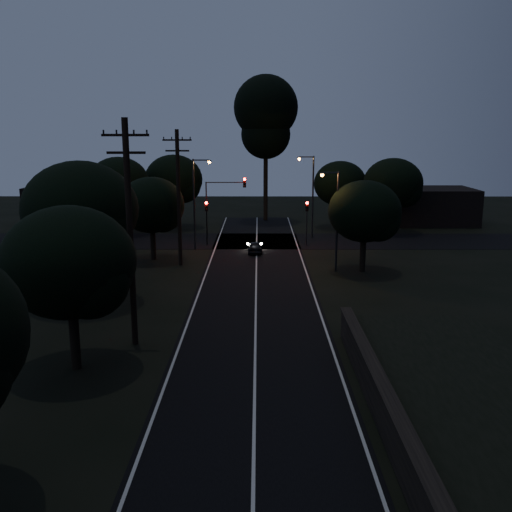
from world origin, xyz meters
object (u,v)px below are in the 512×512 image
object	(u,v)px
signal_left	(207,215)
signal_mast	(225,198)
utility_pole_mid	(130,230)
streetlight_b	(311,191)
signal_right	(307,215)
tall_pine	(266,116)
streetlight_a	(196,198)
streetlight_c	(335,214)
utility_pole_far	(179,196)
car	(255,247)

from	to	relation	value
signal_left	signal_mast	distance (m)	2.26
utility_pole_mid	streetlight_b	world-z (taller)	utility_pole_mid
utility_pole_mid	signal_right	world-z (taller)	utility_pole_mid
utility_pole_mid	tall_pine	bearing A→B (deg)	80.07
signal_left	utility_pole_mid	bearing A→B (deg)	-93.21
streetlight_a	streetlight_c	xyz separation A→B (m)	(11.14, -8.00, -0.29)
utility_pole_mid	tall_pine	distance (m)	41.09
signal_left	tall_pine	bearing A→B (deg)	69.54
streetlight_a	signal_mast	bearing A→B (deg)	39.77
signal_left	streetlight_a	distance (m)	2.77
tall_pine	signal_right	world-z (taller)	tall_pine
tall_pine	streetlight_c	size ratio (longest dim) A/B	2.22
utility_pole_mid	utility_pole_far	xyz separation A→B (m)	(0.00, 17.00, -0.25)
streetlight_c	streetlight_b	bearing A→B (deg)	92.14
utility_pole_mid	signal_right	xyz separation A→B (m)	(10.60, 24.99, -2.90)
signal_right	streetlight_b	bearing A→B (deg)	80.00
signal_right	tall_pine	bearing A→B (deg)	103.49
signal_left	car	world-z (taller)	signal_left
signal_left	signal_right	size ratio (longest dim) A/B	1.00
utility_pole_mid	signal_mast	distance (m)	25.22
signal_right	car	world-z (taller)	signal_right
utility_pole_mid	signal_mast	bearing A→B (deg)	82.96
signal_mast	streetlight_c	bearing A→B (deg)	-48.81
streetlight_b	streetlight_c	distance (m)	14.01
signal_right	signal_mast	xyz separation A→B (m)	(-7.51, 0.00, 1.50)
signal_left	streetlight_c	bearing A→B (deg)	-43.76
streetlight_a	tall_pine	bearing A→B (deg)	69.64
signal_left	streetlight_a	bearing A→B (deg)	-109.59
signal_left	car	size ratio (longest dim) A/B	1.37
streetlight_b	signal_right	bearing A→B (deg)	-100.00
tall_pine	signal_mast	bearing A→B (deg)	-104.62
signal_right	utility_pole_mid	bearing A→B (deg)	-112.99
utility_pole_far	signal_right	xyz separation A→B (m)	(10.60, 7.99, -2.65)
signal_mast	signal_left	bearing A→B (deg)	-179.87
utility_pole_far	signal_mast	xyz separation A→B (m)	(3.09, 7.99, -1.15)
tall_pine	streetlight_a	xyz separation A→B (m)	(-6.31, -17.00, -7.36)
utility_pole_far	signal_left	bearing A→B (deg)	80.06
signal_left	signal_right	xyz separation A→B (m)	(9.20, 0.00, 0.00)
utility_pole_mid	signal_left	size ratio (longest dim) A/B	2.68
signal_right	streetlight_b	world-z (taller)	streetlight_b
signal_left	car	xyz separation A→B (m)	(4.46, -3.40, -2.33)
utility_pole_mid	signal_right	bearing A→B (deg)	67.01
signal_right	streetlight_b	distance (m)	4.45
tall_pine	streetlight_a	distance (m)	19.57
utility_pole_far	car	bearing A→B (deg)	38.07
utility_pole_far	streetlight_a	size ratio (longest dim) A/B	1.31
streetlight_a	signal_right	bearing A→B (deg)	11.34
tall_pine	streetlight_c	distance (m)	26.58
streetlight_a	streetlight_c	world-z (taller)	streetlight_a
tall_pine	streetlight_c	xyz separation A→B (m)	(4.83, -25.00, -7.64)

